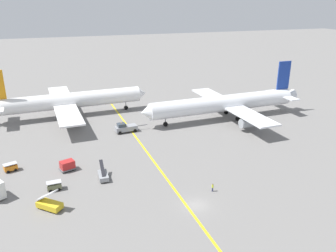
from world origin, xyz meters
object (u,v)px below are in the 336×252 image
airliner_at_gate_left (69,101)px  gse_baggage_cart_near_cluster (54,186)px  pushback_tug (125,128)px  gse_stair_truck_yellow (49,204)px  gse_baggage_cart_trailing (11,167)px  ground_crew_wing_walker_right (213,187)px  airliner_being_pushed (225,103)px  gse_container_dolly_flat (67,165)px  gse_belt_loader_portside (103,175)px

airliner_at_gate_left → gse_baggage_cart_near_cluster: size_ratio=17.31×
pushback_tug → gse_stair_truck_yellow: (-20.39, -31.73, -0.22)m
gse_baggage_cart_trailing → gse_stair_truck_yellow: 18.97m
gse_baggage_cart_trailing → ground_crew_wing_walker_right: (36.78, -21.38, -0.03)m
airliner_being_pushed → gse_container_dolly_flat: bearing=-157.8°
airliner_at_gate_left → ground_crew_wing_walker_right: bearing=-67.9°
pushback_tug → gse_stair_truck_yellow: bearing=-122.7°
gse_belt_loader_portside → gse_stair_truck_yellow: bearing=-144.0°
ground_crew_wing_walker_right → gse_baggage_cart_trailing: bearing=149.8°
pushback_tug → ground_crew_wing_walker_right: size_ratio=5.69×
gse_container_dolly_flat → gse_stair_truck_yellow: bearing=-105.8°
gse_container_dolly_flat → gse_belt_loader_portside: (6.55, -6.22, -0.35)m
gse_belt_loader_portside → gse_baggage_cart_near_cluster: (-9.49, -1.22, 0.04)m
gse_stair_truck_yellow → pushback_tug: bearing=57.3°
gse_container_dolly_flat → gse_baggage_cart_trailing: (-11.42, 3.61, -0.31)m
pushback_tug → gse_baggage_cart_near_cluster: pushback_tug is taller
airliner_being_pushed → ground_crew_wing_walker_right: (-21.90, -37.03, -3.90)m
gse_container_dolly_flat → airliner_at_gate_left: bearing=85.1°
airliner_at_gate_left → gse_stair_truck_yellow: 51.28m
airliner_being_pushed → gse_baggage_cart_trailing: 60.86m
airliner_at_gate_left → gse_belt_loader_portside: size_ratio=9.85×
gse_baggage_cart_trailing → gse_stair_truck_yellow: (7.50, -17.42, 0.16)m
airliner_being_pushed → gse_baggage_cart_near_cluster: 56.98m
gse_baggage_cart_near_cluster → gse_baggage_cart_trailing: bearing=127.6°
airliner_at_gate_left → ground_crew_wing_walker_right: airliner_at_gate_left is taller
airliner_at_gate_left → gse_baggage_cart_trailing: 36.50m
gse_belt_loader_portside → gse_baggage_cart_trailing: (-17.97, 9.82, 0.04)m
airliner_at_gate_left → gse_baggage_cart_near_cluster: bearing=-97.8°
gse_baggage_cart_trailing → ground_crew_wing_walker_right: gse_baggage_cart_trailing is taller
pushback_tug → ground_crew_wing_walker_right: pushback_tug is taller
airliner_being_pushed → gse_baggage_cart_near_cluster: bearing=-152.0°
airliner_at_gate_left → gse_baggage_cart_trailing: airliner_at_gate_left is taller
gse_baggage_cart_trailing → ground_crew_wing_walker_right: size_ratio=1.91×
gse_baggage_cart_near_cluster → gse_stair_truck_yellow: bearing=-98.8°
gse_container_dolly_flat → gse_belt_loader_portside: 9.04m
gse_container_dolly_flat → gse_stair_truck_yellow: size_ratio=0.80×
gse_belt_loader_portside → gse_stair_truck_yellow: 12.94m
airliner_at_gate_left → airliner_being_pushed: bearing=-21.7°
airliner_at_gate_left → pushback_tug: size_ratio=5.30×
gse_baggage_cart_near_cluster → ground_crew_wing_walker_right: bearing=-20.1°
gse_belt_loader_portside → gse_baggage_cart_near_cluster: gse_belt_loader_portside is taller
gse_baggage_cart_near_cluster → gse_container_dolly_flat: bearing=68.5°
airliner_being_pushed → gse_baggage_cart_trailing: (-58.68, -15.65, -3.88)m
airliner_at_gate_left → gse_stair_truck_yellow: (-7.08, -50.65, -3.84)m
gse_baggage_cart_near_cluster → ground_crew_wing_walker_right: size_ratio=1.74×
pushback_tug → gse_belt_loader_portside: 26.09m
airliner_being_pushed → gse_stair_truck_yellow: (-51.18, -33.07, -3.71)m
gse_stair_truck_yellow → ground_crew_wing_walker_right: size_ratio=2.88×
ground_crew_wing_walker_right → gse_belt_loader_portside: bearing=148.4°
gse_container_dolly_flat → ground_crew_wing_walker_right: size_ratio=2.31×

